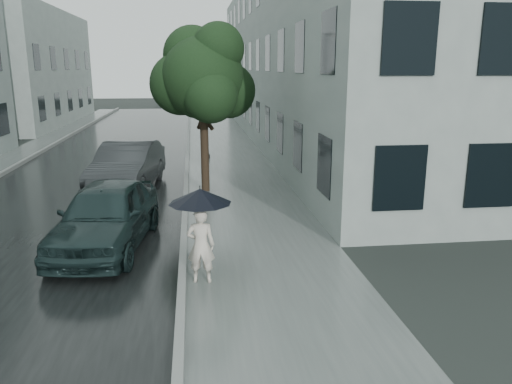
{
  "coord_description": "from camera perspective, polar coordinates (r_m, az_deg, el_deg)",
  "views": [
    {
      "loc": [
        -1.27,
        -8.97,
        4.02
      ],
      "look_at": [
        0.08,
        1.79,
        1.3
      ],
      "focal_mm": 35.0,
      "sensor_mm": 36.0,
      "label": 1
    }
  ],
  "objects": [
    {
      "name": "street_tree",
      "position": [
        16.43,
        -6.1,
        12.96
      ],
      "size": [
        3.44,
        3.12,
        5.4
      ],
      "color": "#332619",
      "rests_on": "ground"
    },
    {
      "name": "ground",
      "position": [
        9.91,
        0.84,
        -9.85
      ],
      "size": [
        120.0,
        120.0,
        0.0
      ],
      "primitive_type": "plane",
      "color": "black",
      "rests_on": "ground"
    },
    {
      "name": "kerb_near",
      "position": [
        21.34,
        -7.87,
        3.29
      ],
      "size": [
        0.15,
        60.0,
        0.15
      ],
      "primitive_type": "cube",
      "color": "slate",
      "rests_on": "ground"
    },
    {
      "name": "umbrella",
      "position": [
        9.3,
        -6.42,
        -0.46
      ],
      "size": [
        1.37,
        1.37,
        0.95
      ],
      "rotation": [
        0.0,
        0.0,
        -0.17
      ],
      "color": "black",
      "rests_on": "ground"
    },
    {
      "name": "car_near",
      "position": [
        11.81,
        -16.73,
        -2.55
      ],
      "size": [
        2.33,
        4.63,
        1.51
      ],
      "primitive_type": "imported",
      "rotation": [
        0.0,
        0.0,
        -0.13
      ],
      "color": "#172828",
      "rests_on": "ground"
    },
    {
      "name": "asphalt_road",
      "position": [
        21.69,
        -17.16,
        2.77
      ],
      "size": [
        6.85,
        60.0,
        0.0
      ],
      "primitive_type": "cube",
      "color": "black",
      "rests_on": "ground"
    },
    {
      "name": "lamp_post",
      "position": [
        22.49,
        -6.2,
        11.81
      ],
      "size": [
        0.83,
        0.45,
        5.55
      ],
      "rotation": [
        0.0,
        0.0,
        -0.28
      ],
      "color": "black",
      "rests_on": "ground"
    },
    {
      "name": "sidewalk",
      "position": [
        21.41,
        -2.97,
        3.25
      ],
      "size": [
        3.5,
        60.0,
        0.01
      ],
      "primitive_type": "cube",
      "color": "slate",
      "rests_on": "ground"
    },
    {
      "name": "car_far",
      "position": [
        17.27,
        -14.47,
        2.87
      ],
      "size": [
        2.26,
        4.97,
        1.58
      ],
      "primitive_type": "imported",
      "rotation": [
        0.0,
        0.0,
        -0.13
      ],
      "color": "#242729",
      "rests_on": "ground"
    },
    {
      "name": "pedestrian",
      "position": [
        9.55,
        -6.33,
        -6.09
      ],
      "size": [
        0.57,
        0.4,
        1.47
      ],
      "primitive_type": "imported",
      "rotation": [
        0.0,
        0.0,
        3.04
      ],
      "color": "beige",
      "rests_on": "sidewalk"
    },
    {
      "name": "building_far_b",
      "position": [
        40.93,
        -25.63,
        12.71
      ],
      "size": [
        7.02,
        18.0,
        8.0
      ],
      "color": "gray",
      "rests_on": "ground"
    },
    {
      "name": "building_near",
      "position": [
        29.26,
        6.37,
        14.93
      ],
      "size": [
        7.02,
        36.0,
        9.0
      ],
      "color": "gray",
      "rests_on": "ground"
    },
    {
      "name": "kerb_far",
      "position": [
        22.55,
        -25.96,
        2.57
      ],
      "size": [
        0.15,
        60.0,
        0.15
      ],
      "primitive_type": "cube",
      "color": "slate",
      "rests_on": "ground"
    }
  ]
}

